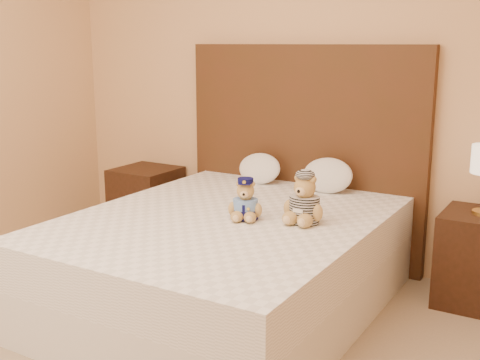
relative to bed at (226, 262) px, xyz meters
name	(u,v)px	position (x,y,z in m)	size (l,w,h in m)	color
bed	(226,262)	(0.00, 0.00, 0.00)	(1.60, 2.00, 0.55)	white
headboard	(303,154)	(0.00, 1.01, 0.47)	(1.75, 0.08, 1.50)	#472515
nightstand_left	(147,202)	(-1.25, 0.80, 0.00)	(0.45, 0.45, 0.55)	#331A10
nightstand_right	(480,259)	(1.25, 0.80, 0.00)	(0.45, 0.45, 0.55)	#331A10
teddy_police	(245,199)	(0.12, 0.01, 0.39)	(0.20, 0.19, 0.23)	#AB7C42
teddy_prisoner	(305,198)	(0.43, 0.11, 0.41)	(0.24, 0.23, 0.27)	#AB7C42
pillow_left	(259,167)	(-0.25, 0.83, 0.39)	(0.32, 0.21, 0.22)	white
pillow_right	(328,174)	(0.26, 0.83, 0.40)	(0.34, 0.22, 0.24)	white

